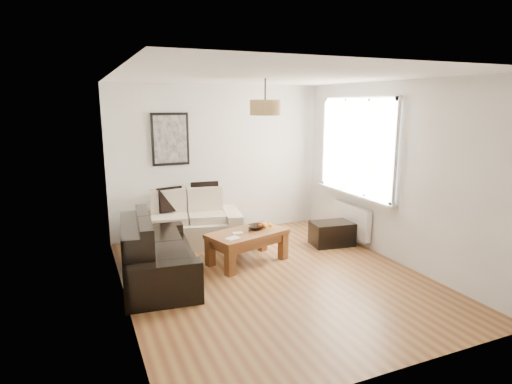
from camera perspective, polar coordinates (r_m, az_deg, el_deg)
name	(u,v)px	position (r m, az deg, el deg)	size (l,w,h in m)	color
floor	(274,277)	(5.79, 2.39, -11.37)	(4.50, 4.50, 0.00)	brown
ceiling	(275,77)	(5.33, 2.64, 15.27)	(3.80, 4.50, 0.00)	white
wall_back	(219,160)	(7.47, -5.02, 4.28)	(3.80, 0.04, 2.60)	silver
wall_front	(397,229)	(3.57, 18.43, -4.76)	(3.80, 0.04, 2.60)	silver
wall_left	(120,194)	(4.90, -17.91, -0.29)	(0.04, 4.50, 2.60)	silver
wall_right	(392,172)	(6.45, 17.91, 2.54)	(0.04, 4.50, 2.60)	silver
window_bay	(357,147)	(7.01, 13.52, 5.96)	(0.14, 1.90, 1.60)	white
radiator	(352,220)	(7.21, 12.80, -3.73)	(0.10, 0.90, 0.52)	white
poster	(170,139)	(7.18, -11.50, 6.99)	(0.62, 0.04, 0.87)	black
pendant_shade	(265,108)	(5.59, 1.24, 11.33)	(0.40, 0.40, 0.20)	tan
loveseat_cream	(188,220)	(7.02, -9.14, -3.69)	(1.68, 0.92, 0.84)	beige
sofa_leather	(157,251)	(5.73, -13.17, -7.70)	(1.82, 0.88, 0.79)	black
coffee_table	(247,247)	(6.21, -1.17, -7.40)	(1.13, 0.62, 0.46)	brown
ottoman	(332,233)	(7.07, 10.20, -5.53)	(0.67, 0.43, 0.38)	black
cushion_left	(170,200)	(7.08, -11.47, -1.00)	(0.41, 0.13, 0.41)	black
cushion_right	(205,195)	(7.22, -6.87, -0.43)	(0.46, 0.14, 0.46)	black
fruit_bowl	(256,227)	(6.25, -0.03, -4.76)	(0.25, 0.25, 0.06)	black
orange_a	(264,225)	(6.30, 1.11, -4.53)	(0.09, 0.09, 0.09)	orange
orange_b	(270,225)	(6.32, 1.95, -4.49)	(0.06, 0.06, 0.06)	orange
orange_c	(260,226)	(6.28, 0.61, -4.57)	(0.06, 0.06, 0.06)	orange
papers	(233,238)	(5.85, -3.15, -6.23)	(0.19, 0.13, 0.01)	silver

